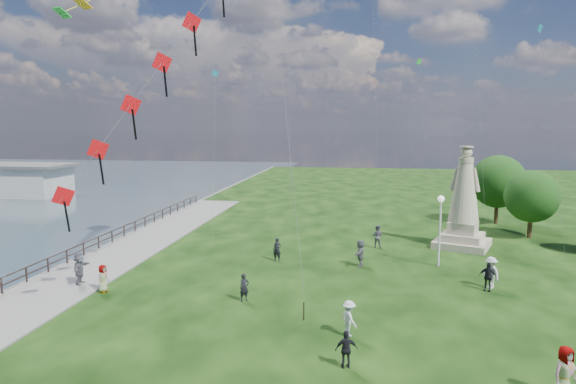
% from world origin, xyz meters
% --- Properties ---
extents(waterfront, '(200.00, 200.00, 1.51)m').
position_xyz_m(waterfront, '(-15.24, 8.99, -0.06)').
color(waterfront, '#304248').
rests_on(waterfront, ground).
extents(statue, '(4.96, 4.96, 7.74)m').
position_xyz_m(statue, '(10.96, 18.84, 2.92)').
color(statue, tan).
rests_on(statue, ground).
extents(lamppost, '(0.44, 0.44, 4.74)m').
position_xyz_m(lamppost, '(8.32, 13.22, 3.42)').
color(lamppost, silver).
rests_on(lamppost, ground).
extents(tree_row, '(9.33, 14.95, 6.55)m').
position_xyz_m(tree_row, '(17.22, 25.01, 3.65)').
color(tree_row, '#382314').
rests_on(tree_row, ground).
extents(person_0, '(0.65, 0.62, 1.49)m').
position_xyz_m(person_0, '(-2.91, 5.08, 0.75)').
color(person_0, black).
rests_on(person_0, ground).
extents(person_2, '(1.03, 1.15, 1.60)m').
position_xyz_m(person_2, '(2.67, 1.61, 0.80)').
color(person_2, silver).
rests_on(person_2, ground).
extents(person_3, '(0.94, 0.61, 1.48)m').
position_xyz_m(person_3, '(2.63, -1.30, 0.74)').
color(person_3, black).
rests_on(person_3, ground).
extents(person_4, '(1.07, 0.95, 1.86)m').
position_xyz_m(person_4, '(10.00, -2.35, 0.93)').
color(person_4, '#595960').
rests_on(person_4, ground).
extents(person_5, '(0.97, 1.80, 1.85)m').
position_xyz_m(person_5, '(-13.00, 6.18, 0.93)').
color(person_5, '#595960').
rests_on(person_5, ground).
extents(person_6, '(0.64, 0.46, 1.62)m').
position_xyz_m(person_6, '(-2.48, 12.91, 0.81)').
color(person_6, black).
rests_on(person_6, ground).
extents(person_7, '(0.98, 0.75, 1.78)m').
position_xyz_m(person_7, '(4.47, 17.66, 0.89)').
color(person_7, '#595960').
rests_on(person_7, ground).
extents(person_8, '(1.09, 1.33, 1.83)m').
position_xyz_m(person_8, '(10.58, 9.18, 0.92)').
color(person_8, silver).
rests_on(person_8, ground).
extents(person_9, '(1.07, 0.82, 1.64)m').
position_xyz_m(person_9, '(10.28, 8.67, 0.82)').
color(person_9, black).
rests_on(person_9, ground).
extents(person_10, '(0.57, 0.82, 1.57)m').
position_xyz_m(person_10, '(-11.07, 5.31, 0.78)').
color(person_10, '#595960').
rests_on(person_10, ground).
extents(person_11, '(0.94, 1.75, 1.80)m').
position_xyz_m(person_11, '(3.19, 12.48, 0.90)').
color(person_11, '#595960').
rests_on(person_11, ground).
extents(red_kite_train, '(10.74, 9.35, 19.31)m').
position_xyz_m(red_kite_train, '(-7.04, 4.63, 12.02)').
color(red_kite_train, black).
rests_on(red_kite_train, ground).
extents(small_kites, '(26.45, 12.95, 26.24)m').
position_xyz_m(small_kites, '(4.61, 23.69, 15.30)').
color(small_kites, teal).
rests_on(small_kites, ground).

